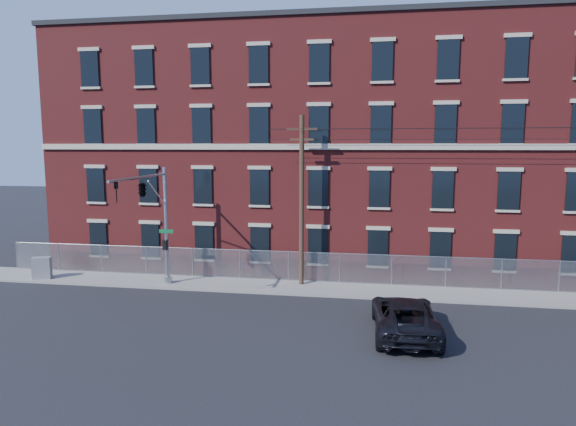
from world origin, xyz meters
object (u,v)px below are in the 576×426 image
(pickup_truck, at_px, (405,316))
(utility_cabinet, at_px, (42,268))
(traffic_signal_mast, at_px, (148,201))
(utility_pole_near, at_px, (302,198))

(pickup_truck, relative_size, utility_cabinet, 4.39)
(pickup_truck, distance_m, utility_cabinet, 22.46)
(traffic_signal_mast, xyz_separation_m, pickup_truck, (13.61, -3.50, -4.56))
(traffic_signal_mast, xyz_separation_m, utility_cabinet, (-8.16, 2.02, -4.59))
(pickup_truck, bearing_deg, utility_cabinet, -16.30)
(traffic_signal_mast, relative_size, utility_cabinet, 5.18)
(traffic_signal_mast, relative_size, utility_pole_near, 0.70)
(traffic_signal_mast, height_order, utility_pole_near, utility_pole_near)
(utility_cabinet, bearing_deg, pickup_truck, -32.76)
(traffic_signal_mast, distance_m, utility_cabinet, 9.58)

